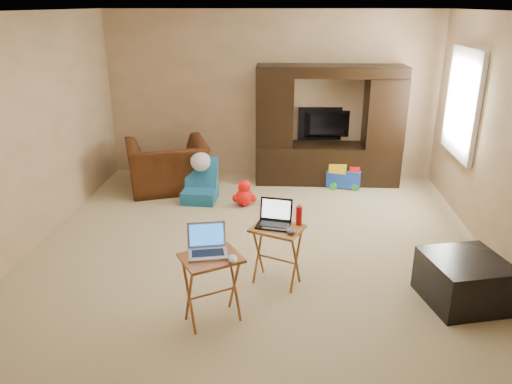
# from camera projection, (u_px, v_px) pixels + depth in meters

# --- Properties ---
(floor) EXTENTS (5.50, 5.50, 0.00)m
(floor) POSITION_uv_depth(u_px,v_px,m) (257.00, 254.00, 5.46)
(floor) COLOR beige
(floor) RESTS_ON ground
(ceiling) EXTENTS (5.50, 5.50, 0.00)m
(ceiling) POSITION_uv_depth(u_px,v_px,m) (258.00, 11.00, 4.57)
(ceiling) COLOR silver
(ceiling) RESTS_ON ground
(wall_back) EXTENTS (5.00, 0.00, 5.00)m
(wall_back) POSITION_uv_depth(u_px,v_px,m) (271.00, 96.00, 7.58)
(wall_back) COLOR tan
(wall_back) RESTS_ON ground
(wall_front) EXTENTS (5.00, 0.00, 5.00)m
(wall_front) POSITION_uv_depth(u_px,v_px,m) (217.00, 289.00, 2.45)
(wall_front) COLOR tan
(wall_front) RESTS_ON ground
(wall_left) EXTENTS (0.00, 5.50, 5.50)m
(wall_left) POSITION_uv_depth(u_px,v_px,m) (18.00, 138.00, 5.19)
(wall_left) COLOR tan
(wall_left) RESTS_ON ground
(window_pane) EXTENTS (0.00, 1.20, 1.20)m
(window_pane) POSITION_uv_depth(u_px,v_px,m) (464.00, 103.00, 6.23)
(window_pane) COLOR white
(window_pane) RESTS_ON ground
(window_frame) EXTENTS (0.06, 1.14, 1.34)m
(window_frame) POSITION_uv_depth(u_px,v_px,m) (462.00, 103.00, 6.23)
(window_frame) COLOR white
(window_frame) RESTS_ON ground
(entertainment_center) EXTENTS (2.15, 0.59, 1.75)m
(entertainment_center) POSITION_uv_depth(u_px,v_px,m) (328.00, 126.00, 7.37)
(entertainment_center) COLOR black
(entertainment_center) RESTS_ON floor
(television) EXTENTS (0.89, 0.19, 0.51)m
(television) POSITION_uv_depth(u_px,v_px,m) (327.00, 125.00, 7.58)
(television) COLOR black
(television) RESTS_ON entertainment_center
(recliner) EXTENTS (1.38, 1.29, 0.72)m
(recliner) POSITION_uv_depth(u_px,v_px,m) (167.00, 166.00, 7.21)
(recliner) COLOR #411D0D
(recliner) RESTS_ON floor
(child_rocker) EXTENTS (0.47, 0.53, 0.60)m
(child_rocker) POSITION_uv_depth(u_px,v_px,m) (199.00, 181.00, 6.81)
(child_rocker) COLOR #185C89
(child_rocker) RESTS_ON floor
(plush_toy) EXTENTS (0.34, 0.28, 0.37)m
(plush_toy) POSITION_uv_depth(u_px,v_px,m) (244.00, 193.00, 6.70)
(plush_toy) COLOR red
(plush_toy) RESTS_ON floor
(push_toy) EXTENTS (0.56, 0.45, 0.37)m
(push_toy) POSITION_uv_depth(u_px,v_px,m) (344.00, 175.00, 7.39)
(push_toy) COLOR #183EC1
(push_toy) RESTS_ON floor
(ottoman) EXTENTS (0.82, 0.82, 0.43)m
(ottoman) POSITION_uv_depth(u_px,v_px,m) (464.00, 280.00, 4.52)
(ottoman) COLOR black
(ottoman) RESTS_ON floor
(tray_table_left) EXTENTS (0.60, 0.57, 0.62)m
(tray_table_left) POSITION_uv_depth(u_px,v_px,m) (212.00, 289.00, 4.21)
(tray_table_left) COLOR #9F5226
(tray_table_left) RESTS_ON floor
(tray_table_right) EXTENTS (0.56, 0.51, 0.59)m
(tray_table_right) POSITION_uv_depth(u_px,v_px,m) (277.00, 255.00, 4.80)
(tray_table_right) COLOR #9A6325
(tray_table_right) RESTS_ON floor
(laptop_left) EXTENTS (0.37, 0.33, 0.24)m
(laptop_left) POSITION_uv_depth(u_px,v_px,m) (207.00, 242.00, 4.09)
(laptop_left) COLOR #A1A1A6
(laptop_left) RESTS_ON tray_table_left
(laptop_right) EXTENTS (0.35, 0.31, 0.24)m
(laptop_right) POSITION_uv_depth(u_px,v_px,m) (273.00, 215.00, 4.67)
(laptop_right) COLOR black
(laptop_right) RESTS_ON tray_table_right
(mouse_left) EXTENTS (0.11, 0.14, 0.05)m
(mouse_left) POSITION_uv_depth(u_px,v_px,m) (233.00, 259.00, 4.01)
(mouse_left) COLOR silver
(mouse_left) RESTS_ON tray_table_left
(mouse_right) EXTENTS (0.09, 0.13, 0.05)m
(mouse_right) POSITION_uv_depth(u_px,v_px,m) (291.00, 231.00, 4.56)
(mouse_right) COLOR #3E3E43
(mouse_right) RESTS_ON tray_table_right
(water_bottle) EXTENTS (0.06, 0.06, 0.18)m
(water_bottle) POSITION_uv_depth(u_px,v_px,m) (299.00, 216.00, 4.72)
(water_bottle) COLOR #BD0B0E
(water_bottle) RESTS_ON tray_table_right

